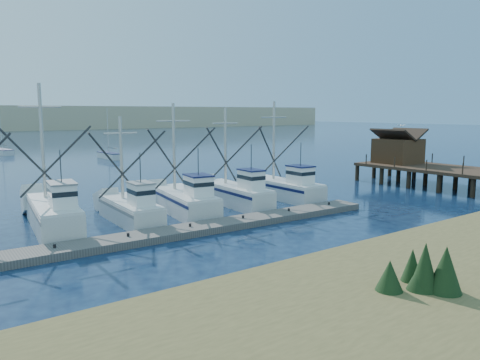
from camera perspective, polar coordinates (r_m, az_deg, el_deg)
name	(u,v)px	position (r m, az deg, el deg)	size (l,w,h in m)	color
ground	(352,236)	(29.37, 13.45, -6.60)	(500.00, 500.00, 0.00)	#0B1733
shore_bank	(428,313)	(17.39, 21.98, -14.75)	(40.00, 10.00, 1.60)	#4C422D
floating_dock	(161,235)	(28.29, -9.67, -6.61)	(32.35, 2.16, 0.43)	#625D57
timber_pier	(428,160)	(51.10, 21.91, 2.23)	(7.00, 20.00, 8.00)	black
trawler_fleet	(125,208)	(32.66, -13.90, -3.35)	(31.30, 9.40, 9.27)	silver
sailboat_near	(110,156)	(78.05, -15.62, 2.88)	(1.93, 6.18, 8.10)	silver
sailboat_far	(3,152)	(92.09, -26.96, 3.07)	(2.61, 6.36, 8.10)	silver
flying_gull	(401,126)	(48.20, 19.05, 6.29)	(1.16, 0.21, 0.21)	white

